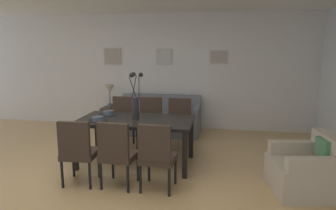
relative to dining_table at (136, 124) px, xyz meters
The scene contains 21 objects.
ground_plane 1.07m from the dining_table, 106.43° to the right, with size 9.00×9.00×0.00m, color tan.
back_wall_panel 2.54m from the dining_table, 95.50° to the left, with size 9.00×0.10×2.60m, color silver.
dining_table is the anchor object (origin of this frame).
dining_chair_near_left 1.08m from the dining_table, 121.03° to the right, with size 0.47×0.47×0.92m.
dining_chair_near_right 1.06m from the dining_table, 120.74° to the left, with size 0.45×0.45×0.92m.
dining_chair_far_left 0.91m from the dining_table, 90.29° to the right, with size 0.47×0.47×0.92m.
dining_chair_far_right 0.93m from the dining_table, 89.18° to the left, with size 0.46×0.46×0.92m.
dining_chair_mid_left 1.06m from the dining_table, 59.34° to the right, with size 0.46×0.46×0.92m.
dining_chair_mid_right 1.08m from the dining_table, 58.62° to the left, with size 0.45×0.45×0.92m.
centerpiece_vase 0.36m from the dining_table, 55.35° to the left, with size 0.21×0.23×0.73m.
placemat_near_left 0.59m from the dining_table, 157.79° to the right, with size 0.32×0.32×0.01m, color black.
bowl_near_left 0.59m from the dining_table, 157.79° to the right, with size 0.17×0.17×0.07m.
placemat_near_right 0.59m from the dining_table, 157.79° to the left, with size 0.32×0.32×0.01m, color black.
bowl_near_right 0.59m from the dining_table, 157.79° to the left, with size 0.17×0.17×0.07m.
sofa 1.94m from the dining_table, 90.69° to the left, with size 1.78×0.84×0.80m.
side_table 2.25m from the dining_table, 120.96° to the left, with size 0.36×0.36×0.52m, color #3D2D23.
table_lamp 2.22m from the dining_table, 120.96° to the left, with size 0.22×0.22×0.51m.
armchair 2.55m from the dining_table, 12.84° to the right, with size 0.92×0.92×0.75m.
framed_picture_left 2.85m from the dining_table, 117.30° to the left, with size 0.41×0.03×0.40m.
framed_picture_center 2.57m from the dining_table, 90.00° to the left, with size 0.36×0.03×0.36m.
framed_picture_right 2.85m from the dining_table, 62.70° to the left, with size 0.40×0.03×0.30m.
Camera 1 is at (1.59, -3.85, 1.88)m, focal length 33.44 mm.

